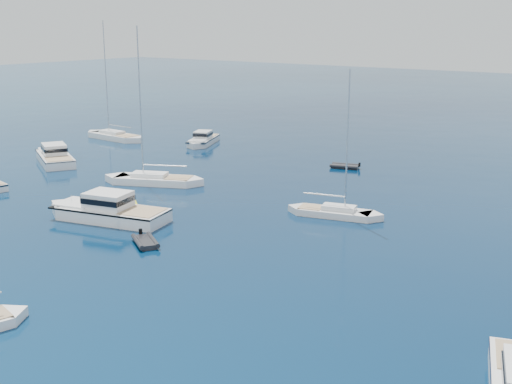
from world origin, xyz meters
TOP-DOWN VIEW (x-y plane):
  - ground at (0.00, 0.00)m, footprint 400.00×400.00m
  - motor_cruiser_centre at (-13.00, 17.26)m, footprint 12.15×6.29m
  - motor_cruiser_far_l at (-35.63, 29.08)m, footprint 11.08×8.07m
  - motor_cruiser_horizon at (-29.47, 48.23)m, footprint 5.90×8.92m
  - sailboat_mid_l at (-18.88, 28.57)m, footprint 11.16×7.30m
  - sailboat_centre at (1.67, 29.44)m, footprint 8.99×4.42m
  - sailboat_far_l at (-42.03, 43.93)m, footprint 11.49×3.42m
  - tender_yellow at (-14.82, 21.28)m, footprint 3.73×3.45m
  - tender_grey_near at (-5.86, 14.72)m, footprint 3.68×3.22m
  - tender_grey_far at (-6.89, 46.53)m, footprint 3.70×2.72m

SIDE VIEW (x-z plane):
  - ground at x=0.00m, z-range 0.00..0.00m
  - motor_cruiser_centre at x=-13.00m, z-range -1.53..1.53m
  - motor_cruiser_far_l at x=-35.63m, z-range -1.42..1.42m
  - motor_cruiser_horizon at x=-29.47m, z-range -1.13..1.13m
  - sailboat_mid_l at x=-18.88m, z-range -8.08..8.08m
  - sailboat_centre at x=1.67m, z-range -6.39..6.39m
  - sailboat_far_l at x=-42.03m, z-range -8.36..8.36m
  - tender_yellow at x=-14.82m, z-range -0.47..0.47m
  - tender_grey_near at x=-5.86m, z-range -0.47..0.47m
  - tender_grey_far at x=-6.89m, z-range -0.47..0.47m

